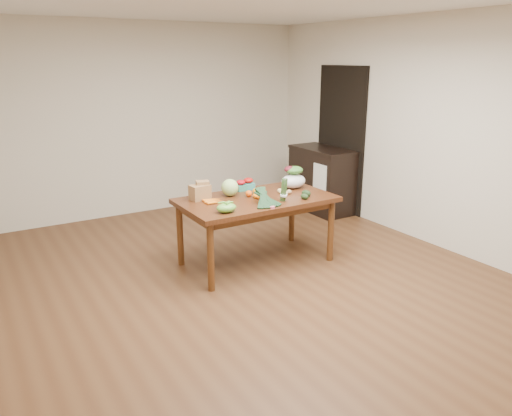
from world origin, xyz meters
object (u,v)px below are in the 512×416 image
dining_table (256,231)px  mandarin_cluster (260,195)px  paper_bag (200,191)px  salad_bag (293,178)px  cabinet (322,179)px  cabbage (230,188)px  asparagus_bundle (284,190)px  kale_bunch (267,198)px

dining_table → mandarin_cluster: mandarin_cluster is taller
paper_bag → dining_table: bearing=-25.1°
mandarin_cluster → paper_bag: bearing=152.9°
salad_bag → mandarin_cluster: bearing=-163.0°
dining_table → mandarin_cluster: bearing=-58.5°
cabinet → cabbage: bearing=-154.2°
cabinet → salad_bag: bearing=-139.9°
cabinet → paper_bag: 2.63m
paper_bag → mandarin_cluster: 0.64m
mandarin_cluster → asparagus_bundle: size_ratio=0.72×
kale_bunch → dining_table: bearing=78.9°
cabbage → salad_bag: 0.79m
paper_bag → mandarin_cluster: paper_bag is taller
dining_table → kale_bunch: 0.56m
cabbage → dining_table: bearing=-47.1°
paper_bag → salad_bag: bearing=-5.9°
cabbage → kale_bunch: size_ratio=0.47×
cabinet → paper_bag: bearing=-158.2°
paper_bag → asparagus_bundle: bearing=-35.6°
dining_table → cabinet: size_ratio=1.62×
paper_bag → cabbage: 0.34m
mandarin_cluster → salad_bag: size_ratio=0.60×
salad_bag → kale_bunch: bearing=-145.0°
asparagus_bundle → cabbage: bearing=128.6°
paper_bag → asparagus_bundle: asparagus_bundle is taller
asparagus_bundle → cabinet: bearing=41.3°
mandarin_cluster → salad_bag: bearing=17.0°
dining_table → paper_bag: bearing=155.0°
cabbage → kale_bunch: bearing=-75.3°
mandarin_cluster → salad_bag: (0.57, 0.17, 0.08)m
cabbage → mandarin_cluster: size_ratio=1.04×
paper_bag → salad_bag: salad_bag is taller
cabbage → kale_bunch: 0.55m
cabinet → mandarin_cluster: 2.26m
paper_bag → cabbage: size_ratio=1.45×
cabinet → salad_bag: salad_bag is taller
dining_table → salad_bag: (0.59, 0.14, 0.49)m
dining_table → paper_bag: (-0.55, 0.26, 0.47)m
asparagus_bundle → salad_bag: (0.41, 0.40, -0.01)m
kale_bunch → salad_bag: bearing=35.1°
mandarin_cluster → salad_bag: 0.60m
cabinet → cabbage: cabinet is taller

